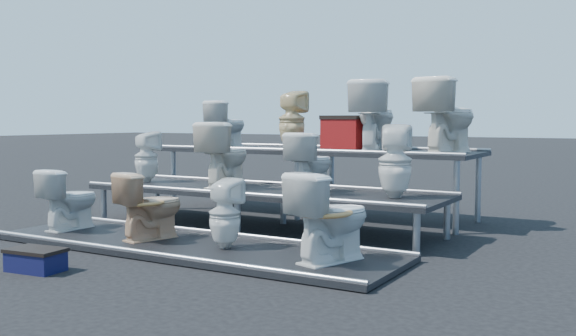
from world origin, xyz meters
The scene contains 18 objects.
ground centered at (0.00, 0.00, 0.00)m, with size 80.00×80.00×0.00m, color black.
tier_front centered at (0.00, -1.30, 0.03)m, with size 4.20×1.20×0.06m, color black.
tier_mid centered at (0.00, 0.00, 0.23)m, with size 4.20×1.20×0.46m, color black.
tier_back centered at (0.00, 1.30, 0.43)m, with size 4.20×1.20×0.86m, color black.
toilet_0 centered at (-1.63, -1.30, 0.39)m, with size 0.37×0.64×0.66m, color silver.
toilet_1 centered at (-0.48, -1.30, 0.40)m, with size 0.38×0.66×0.67m, color tan.
toilet_2 centered at (0.43, -1.30, 0.38)m, with size 0.29×0.30×0.64m, color silver.
toilet_3 centered at (1.52, -1.30, 0.44)m, with size 0.42×0.74×0.76m, color silver.
toilet_4 centered at (-1.72, 0.00, 0.78)m, with size 0.29×0.29×0.64m, color silver.
toilet_5 centered at (-0.51, 0.00, 0.84)m, with size 0.42×0.74×0.76m, color silver.
toilet_6 centered at (0.63, 0.00, 0.78)m, with size 0.36×0.64×0.65m, color silver.
toilet_7 centered at (1.58, 0.00, 0.83)m, with size 0.33×0.34×0.74m, color silver.
toilet_8 centered at (-1.40, 1.30, 1.18)m, with size 0.36×0.63×0.64m, color silver.
toilet_9 centered at (-0.35, 1.30, 1.25)m, with size 0.35×0.35×0.77m, color beige.
toilet_10 centered at (0.81, 1.30, 1.29)m, with size 0.48×0.84×0.86m, color silver.
toilet_11 centered at (1.73, 1.30, 1.29)m, with size 0.48×0.85×0.86m, color silver.
red_crate centered at (0.38, 1.44, 1.05)m, with size 0.54×0.43×0.39m, color maroon.
step_stool centered at (-0.53, -2.62, 0.08)m, with size 0.44×0.27×0.16m, color #0E0F34.
Camera 1 is at (3.87, -6.06, 1.25)m, focal length 40.00 mm.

